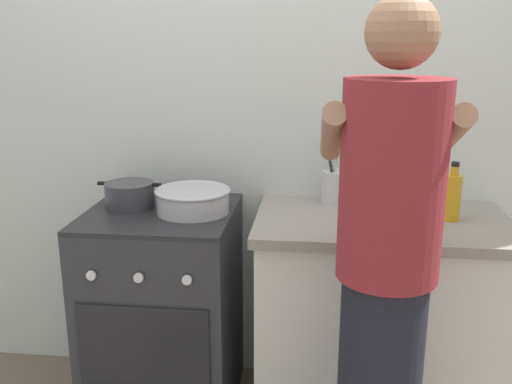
{
  "coord_description": "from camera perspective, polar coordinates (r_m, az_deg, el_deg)",
  "views": [
    {
      "loc": [
        0.29,
        -2.0,
        1.58
      ],
      "look_at": [
        0.05,
        0.12,
        1.0
      ],
      "focal_mm": 39.57,
      "sensor_mm": 36.0,
      "label": 1
    }
  ],
  "objects": [
    {
      "name": "countertop",
      "position": [
        2.45,
        12.1,
        -12.64
      ],
      "size": [
        1.0,
        0.6,
        0.9
      ],
      "color": "silver",
      "rests_on": "ground"
    },
    {
      "name": "mixing_bowl",
      "position": [
        2.29,
        -6.4,
        -0.76
      ],
      "size": [
        0.31,
        0.31,
        0.1
      ],
      "color": "#B7B7BC",
      "rests_on": "stove_range"
    },
    {
      "name": "utensil_crock",
      "position": [
        2.42,
        7.85,
        1.13
      ],
      "size": [
        0.1,
        0.1,
        0.33
      ],
      "color": "silver",
      "rests_on": "countertop"
    },
    {
      "name": "oil_bottle",
      "position": [
        2.3,
        19.23,
        -0.42
      ],
      "size": [
        0.07,
        0.07,
        0.23
      ],
      "color": "gold",
      "rests_on": "countertop"
    },
    {
      "name": "stove_range",
      "position": [
        2.51,
        -9.23,
        -11.75
      ],
      "size": [
        0.6,
        0.62,
        0.9
      ],
      "color": "#2D2D33",
      "rests_on": "ground"
    },
    {
      "name": "back_wall",
      "position": [
        2.53,
        4.38,
        7.66
      ],
      "size": [
        3.2,
        0.1,
        2.5
      ],
      "color": "silver",
      "rests_on": "ground"
    },
    {
      "name": "person",
      "position": [
        1.76,
        12.91,
        -9.38
      ],
      "size": [
        0.41,
        0.5,
        1.7
      ],
      "color": "black",
      "rests_on": "ground"
    },
    {
      "name": "pot",
      "position": [
        2.41,
        -12.64,
        -0.26
      ],
      "size": [
        0.27,
        0.2,
        0.1
      ],
      "color": "#38383D",
      "rests_on": "stove_range"
    }
  ]
}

